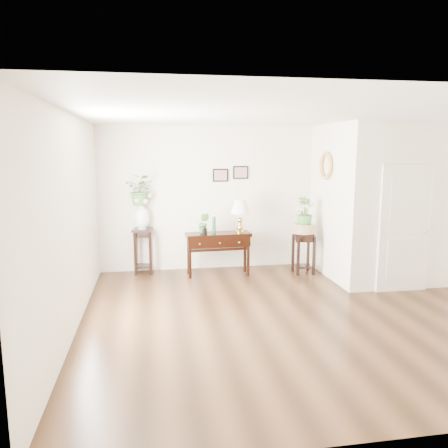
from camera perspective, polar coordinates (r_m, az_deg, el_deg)
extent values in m
cube|color=#4D301B|center=(6.45, 9.34, -11.65)|extent=(6.00, 5.50, 0.02)
cube|color=white|center=(6.04, 10.07, 13.99)|extent=(6.00, 5.50, 0.02)
cube|color=white|center=(8.71, 3.75, 3.46)|extent=(6.00, 0.02, 2.80)
cube|color=white|center=(3.66, 24.00, -5.79)|extent=(6.00, 0.02, 2.80)
cube|color=white|center=(5.84, -19.34, -0.03)|extent=(0.02, 5.50, 2.80)
cube|color=white|center=(8.55, 19.15, 2.85)|extent=(1.80, 1.95, 2.80)
cube|color=silver|center=(7.75, 22.53, -0.61)|extent=(0.90, 0.05, 2.10)
cube|color=black|center=(8.53, -0.46, 6.39)|extent=(0.30, 0.02, 0.25)
cube|color=black|center=(8.60, 2.19, 6.74)|extent=(0.30, 0.02, 0.25)
torus|color=tan|center=(8.21, 13.16, 7.42)|extent=(0.07, 0.51, 0.51)
cube|color=black|center=(8.21, -0.77, -3.95)|extent=(1.23, 0.46, 0.81)
cube|color=tan|center=(8.14, 2.10, 1.33)|extent=(0.38, 0.38, 0.62)
cylinder|color=#164926|center=(8.08, -1.31, -0.02)|extent=(0.07, 0.07, 0.31)
imported|color=#447D35|center=(8.06, -2.67, 0.04)|extent=(0.25, 0.23, 0.37)
cube|color=black|center=(8.46, -10.55, -3.49)|extent=(0.39, 0.39, 0.87)
imported|color=#447D35|center=(8.29, -10.79, 4.12)|extent=(0.66, 0.62, 0.58)
cube|color=black|center=(8.47, 10.32, -3.77)|extent=(0.45, 0.45, 0.78)
cylinder|color=tan|center=(8.38, 10.41, -0.63)|extent=(0.52, 0.52, 0.17)
imported|color=#447D35|center=(8.33, 10.48, 1.54)|extent=(0.39, 0.39, 0.56)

